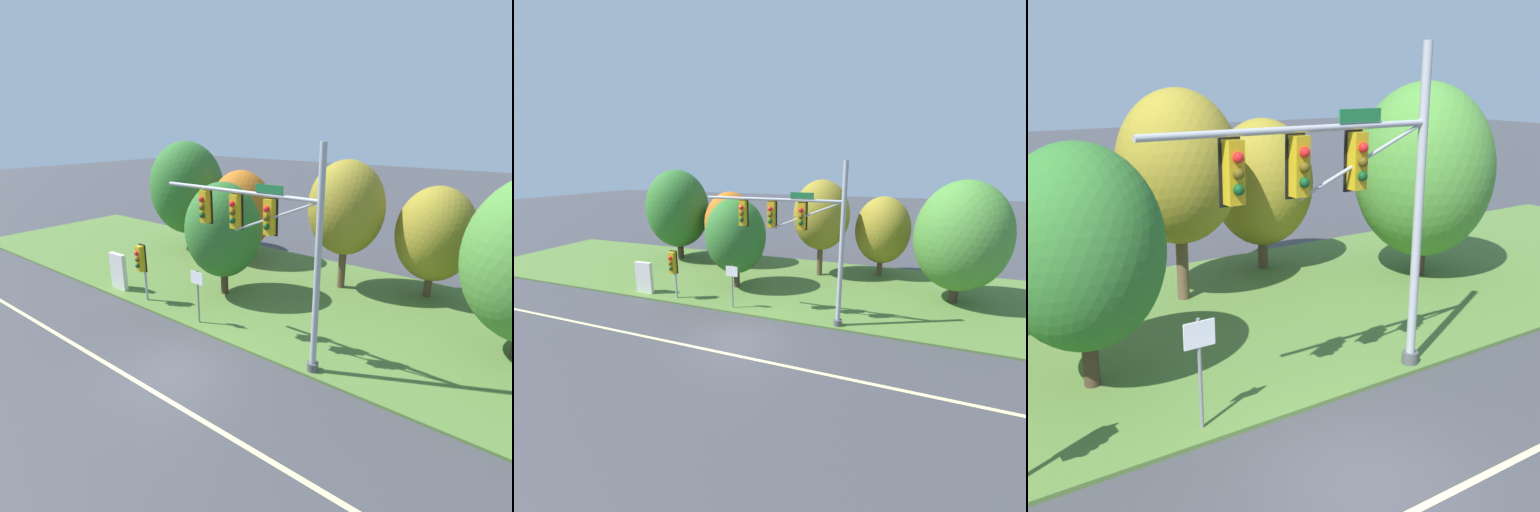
% 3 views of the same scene
% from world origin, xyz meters
% --- Properties ---
extents(ground_plane, '(160.00, 160.00, 0.00)m').
position_xyz_m(ground_plane, '(0.00, 0.00, 0.00)').
color(ground_plane, '#3D3D42').
extents(lane_stripe, '(36.00, 0.16, 0.01)m').
position_xyz_m(lane_stripe, '(0.00, -1.20, 0.00)').
color(lane_stripe, beige).
rests_on(lane_stripe, ground).
extents(grass_verge, '(48.00, 11.50, 0.10)m').
position_xyz_m(grass_verge, '(0.00, 8.25, 0.05)').
color(grass_verge, '#517533').
rests_on(grass_verge, ground).
extents(traffic_signal_mast, '(7.02, 0.49, 7.68)m').
position_xyz_m(traffic_signal_mast, '(1.88, 2.85, 4.71)').
color(traffic_signal_mast, '#9EA0A5').
rests_on(traffic_signal_mast, grass_verge).
extents(pedestrian_signal_near_kerb, '(0.46, 0.55, 2.84)m').
position_xyz_m(pedestrian_signal_near_kerb, '(-5.46, 2.98, 2.12)').
color(pedestrian_signal_near_kerb, '#9EA0A5').
rests_on(pedestrian_signal_near_kerb, grass_verge).
extents(route_sign_post, '(0.68, 0.08, 2.38)m').
position_xyz_m(route_sign_post, '(-1.75, 3.00, 1.66)').
color(route_sign_post, slate).
rests_on(route_sign_post, grass_verge).
extents(tree_nearest_road, '(4.97, 4.97, 7.21)m').
position_xyz_m(tree_nearest_road, '(-10.58, 10.91, 4.19)').
color(tree_nearest_road, '#423021').
rests_on(tree_nearest_road, grass_verge).
extents(tree_left_of_mast, '(3.95, 3.95, 5.60)m').
position_xyz_m(tree_left_of_mast, '(-5.87, 10.94, 3.22)').
color(tree_left_of_mast, brown).
rests_on(tree_left_of_mast, grass_verge).
extents(tree_behind_signpost, '(3.73, 3.73, 5.63)m').
position_xyz_m(tree_behind_signpost, '(-3.02, 6.10, 3.38)').
color(tree_behind_signpost, '#423021').
rests_on(tree_behind_signpost, grass_verge).
extents(tree_mid_verge, '(3.79, 3.79, 6.60)m').
position_xyz_m(tree_mid_verge, '(1.33, 10.41, 4.31)').
color(tree_mid_verge, brown).
rests_on(tree_mid_verge, grass_verge).
extents(tree_tall_centre, '(3.67, 3.67, 5.49)m').
position_xyz_m(tree_tall_centre, '(5.28, 11.92, 3.29)').
color(tree_tall_centre, brown).
rests_on(tree_tall_centre, grass_verge).
extents(tree_right_far, '(4.82, 4.82, 6.77)m').
position_xyz_m(tree_right_far, '(9.50, 8.12, 3.85)').
color(tree_right_far, '#423021').
rests_on(tree_right_far, grass_verge).
extents(info_kiosk, '(1.10, 0.24, 1.90)m').
position_xyz_m(info_kiosk, '(-7.77, 3.21, 1.04)').
color(info_kiosk, silver).
rests_on(info_kiosk, grass_verge).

